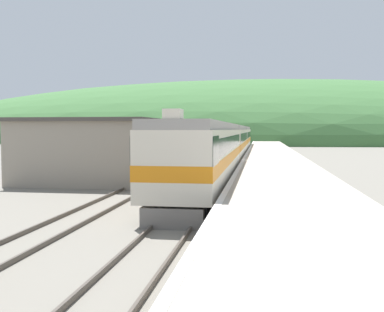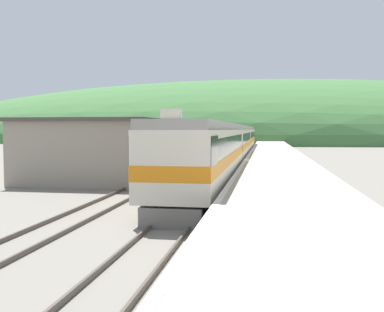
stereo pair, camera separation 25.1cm
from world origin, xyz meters
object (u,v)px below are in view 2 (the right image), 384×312
(express_train_lead_car, at_px, (207,154))
(carriage_third, at_px, (243,139))
(carriage_second, at_px, (233,143))
(siding_train, at_px, (208,143))

(express_train_lead_car, bearing_deg, carriage_third, 90.00)
(express_train_lead_car, relative_size, carriage_second, 1.08)
(express_train_lead_car, height_order, carriage_third, express_train_lead_car)
(carriage_second, xyz_separation_m, siding_train, (-4.13, 11.81, -0.35))
(carriage_third, bearing_deg, express_train_lead_car, -90.00)
(express_train_lead_car, relative_size, carriage_third, 1.08)
(carriage_second, relative_size, siding_train, 0.55)
(carriage_second, relative_size, carriage_third, 1.00)
(express_train_lead_car, height_order, siding_train, express_train_lead_car)
(carriage_third, xyz_separation_m, siding_train, (-4.13, -8.41, -0.35))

